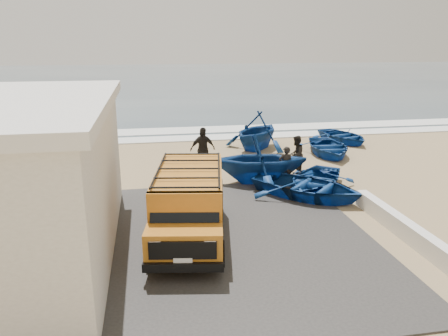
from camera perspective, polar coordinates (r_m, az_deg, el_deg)
ground at (r=14.95m, az=-0.06°, el=-5.97°), size 160.00×160.00×0.00m
slab at (r=12.93m, az=-7.39°, el=-9.71°), size 12.00×10.00×0.05m
ocean at (r=69.90m, az=-8.18°, el=11.47°), size 180.00×88.00×0.01m
surf_line at (r=26.35m, az=-4.59°, el=3.88°), size 180.00×1.60×0.06m
surf_wash at (r=28.79m, az=-5.07°, el=4.91°), size 180.00×2.20×0.04m
parapet at (r=14.02m, az=23.00°, el=-7.69°), size 0.35×6.00×0.55m
van at (r=12.80m, az=-4.58°, el=-4.47°), size 2.68×5.18×2.12m
boat_near_left at (r=16.58m, az=10.77°, el=-2.39°), size 5.11×5.08×0.87m
boat_near_right at (r=17.63m, az=11.78°, el=-1.51°), size 4.31×4.48×0.76m
boat_mid_left at (r=17.90m, az=4.71°, el=1.18°), size 4.23×3.76×2.04m
boat_mid_right at (r=23.08m, az=13.41°, el=2.67°), size 3.27×4.24×0.81m
boat_far_left at (r=23.59m, az=4.29°, el=4.91°), size 5.10×5.17×2.06m
boat_far_right at (r=26.21m, az=15.26°, el=4.05°), size 3.40×4.12×0.74m
fisherman_front at (r=17.93m, az=8.05°, el=0.35°), size 0.60×0.41×1.58m
fisherman_middle at (r=19.53m, az=9.39°, el=1.76°), size 1.00×1.03×1.68m
fisherman_back at (r=19.56m, az=-2.81°, el=2.46°), size 1.25×0.73×1.99m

